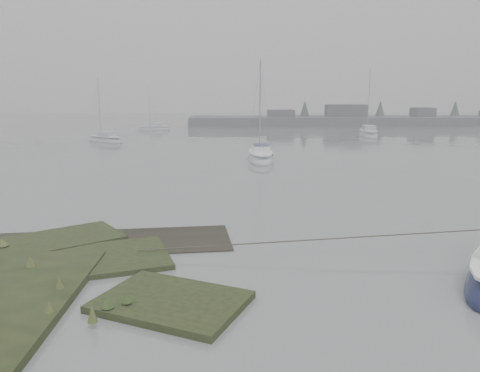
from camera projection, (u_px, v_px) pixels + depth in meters
name	position (u px, v px, depth m)	size (l,w,h in m)	color
ground	(207.00, 151.00, 41.46)	(160.00, 160.00, 0.00)	slate
far_shoreline	(387.00, 120.00, 73.20)	(60.00, 8.00, 4.15)	#4C4F51
sailboat_white	(260.00, 157.00, 35.86)	(1.95, 5.83, 8.22)	silver
sailboat_far_a	(105.00, 140.00, 49.03)	(5.11, 4.46, 7.26)	#A4A7AD
sailboat_far_b	(368.00, 134.00, 55.48)	(2.66, 6.23, 8.52)	#AFB3BA
sailboat_far_c	(154.00, 129.00, 64.50)	(4.61, 1.60, 6.47)	silver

